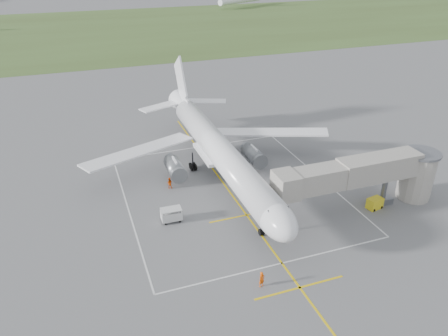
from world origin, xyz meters
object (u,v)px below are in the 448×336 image
object	(u,v)px
baggage_cart	(171,215)
ramp_worker_wing	(169,183)
gpu_unit	(375,203)
ramp_worker_nose	(262,279)
airliner	(219,150)
jet_bridge	(373,175)

from	to	relation	value
baggage_cart	ramp_worker_wing	size ratio (longest dim) A/B	1.57
gpu_unit	ramp_worker_nose	distance (m)	21.55
airliner	baggage_cart	distance (m)	13.27
jet_bridge	baggage_cart	size ratio (longest dim) A/B	9.09
baggage_cart	ramp_worker_wing	bearing A→B (deg)	79.75
baggage_cart	ramp_worker_nose	size ratio (longest dim) A/B	1.45
gpu_unit	jet_bridge	bearing A→B (deg)	122.59
baggage_cart	ramp_worker_nose	xyz separation A→B (m)	(5.76, -14.45, -0.02)
airliner	gpu_unit	bearing A→B (deg)	-42.38
airliner	ramp_worker_nose	world-z (taller)	airliner
gpu_unit	airliner	bearing A→B (deg)	127.10
airliner	ramp_worker_nose	size ratio (longest dim) A/B	26.39
gpu_unit	baggage_cart	distance (m)	26.36
baggage_cart	ramp_worker_wing	distance (m)	8.29
baggage_cart	ramp_worker_wing	xyz separation A→B (m)	(1.70, 8.11, -0.08)
jet_bridge	baggage_cart	xyz separation A→B (m)	(-25.03, 5.46, -3.84)
airliner	gpu_unit	world-z (taller)	airliner
jet_bridge	airliner	bearing A→B (deg)	137.81
baggage_cart	ramp_worker_nose	distance (m)	15.56
jet_bridge	ramp_worker_wing	distance (m)	27.28
jet_bridge	ramp_worker_wing	xyz separation A→B (m)	(-23.33, 13.58, -3.92)
gpu_unit	ramp_worker_wing	xyz separation A→B (m)	(-23.94, 14.22, 0.10)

